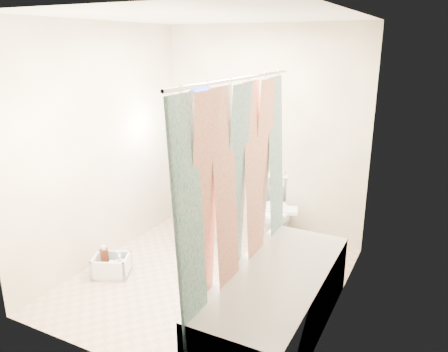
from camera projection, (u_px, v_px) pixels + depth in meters
The scene contains 14 objects.
floor at pixel (208, 279), 4.22m from camera, with size 2.60×2.60×0.00m, color tan.
ceiling at pixel (205, 16), 3.52m from camera, with size 2.40×2.60×0.02m, color white.
wall_back at pixel (263, 134), 4.98m from camera, with size 2.40×0.02×2.40m, color beige.
wall_front at pixel (106, 206), 2.77m from camera, with size 2.40×0.02×2.40m, color beige.
wall_left at pixel (103, 146), 4.40m from camera, with size 0.02×2.60×2.40m, color beige.
wall_right at pixel (343, 178), 3.35m from camera, with size 0.02×2.60×2.40m, color beige.
bathtub at pixel (276, 300), 3.41m from camera, with size 0.70×1.75×0.50m.
curtain_rod at pixel (240, 79), 3.07m from camera, with size 0.02×0.02×1.90m, color silver.
shower_curtain at pixel (239, 203), 3.34m from camera, with size 0.06×1.75×1.80m, color white.
toilet at pixel (276, 211), 4.90m from camera, with size 0.42×0.74×0.76m, color white.
tank_lid at pixel (276, 210), 4.77m from camera, with size 0.47×0.20×0.04m, color white.
tank_internals at pixel (275, 175), 4.99m from camera, with size 0.18×0.09×0.25m.
plumber at pixel (199, 169), 4.72m from camera, with size 0.65×0.42×1.77m, color navy.
cleaning_caddy at pixel (113, 266), 4.27m from camera, with size 0.42×0.38×0.26m.
Camera 1 is at (1.85, -3.26, 2.19)m, focal length 35.00 mm.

